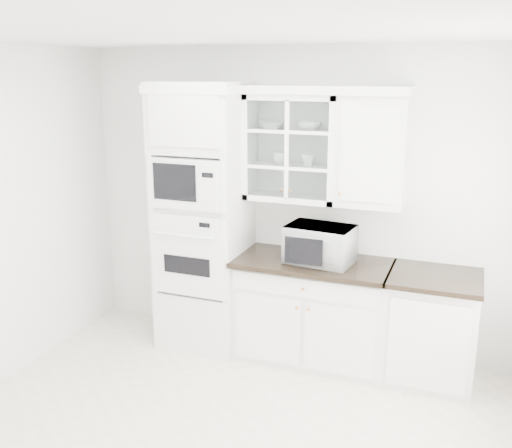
% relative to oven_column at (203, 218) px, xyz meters
% --- Properties ---
extents(ground, '(4.00, 3.50, 0.01)m').
position_rel_oven_column_xyz_m(ground, '(0.75, -1.42, -1.19)').
color(ground, beige).
rests_on(ground, ground).
extents(room_shell, '(4.00, 3.50, 2.70)m').
position_rel_oven_column_xyz_m(room_shell, '(0.75, -0.99, 0.58)').
color(room_shell, white).
rests_on(room_shell, ground).
extents(oven_column, '(0.76, 0.68, 2.40)m').
position_rel_oven_column_xyz_m(oven_column, '(0.00, 0.00, 0.00)').
color(oven_column, white).
rests_on(oven_column, ground).
extents(base_cabinet_run, '(1.32, 0.67, 0.92)m').
position_rel_oven_column_xyz_m(base_cabinet_run, '(1.03, 0.03, -0.74)').
color(base_cabinet_run, white).
rests_on(base_cabinet_run, ground).
extents(extra_base_cabinet, '(0.72, 0.67, 0.92)m').
position_rel_oven_column_xyz_m(extra_base_cabinet, '(2.03, 0.03, -0.74)').
color(extra_base_cabinet, white).
rests_on(extra_base_cabinet, ground).
extents(upper_cabinet_glass, '(0.80, 0.33, 0.90)m').
position_rel_oven_column_xyz_m(upper_cabinet_glass, '(0.78, 0.17, 0.65)').
color(upper_cabinet_glass, white).
rests_on(upper_cabinet_glass, room_shell).
extents(upper_cabinet_solid, '(0.55, 0.33, 0.90)m').
position_rel_oven_column_xyz_m(upper_cabinet_solid, '(1.46, 0.17, 0.65)').
color(upper_cabinet_solid, white).
rests_on(upper_cabinet_solid, room_shell).
extents(crown_molding, '(2.14, 0.38, 0.07)m').
position_rel_oven_column_xyz_m(crown_molding, '(0.68, 0.14, 1.14)').
color(crown_molding, white).
rests_on(crown_molding, room_shell).
extents(countertop_microwave, '(0.59, 0.51, 0.32)m').
position_rel_oven_column_xyz_m(countertop_microwave, '(1.09, 0.01, -0.12)').
color(countertop_microwave, white).
rests_on(countertop_microwave, base_cabinet_run).
extents(bowl_a, '(0.23, 0.23, 0.05)m').
position_rel_oven_column_xyz_m(bowl_a, '(0.60, 0.16, 0.84)').
color(bowl_a, white).
rests_on(bowl_a, upper_cabinet_glass).
extents(bowl_b, '(0.27, 0.27, 0.07)m').
position_rel_oven_column_xyz_m(bowl_b, '(0.91, 0.18, 0.84)').
color(bowl_b, white).
rests_on(bowl_b, upper_cabinet_glass).
extents(cup_a, '(0.16, 0.16, 0.10)m').
position_rel_oven_column_xyz_m(cup_a, '(0.67, 0.16, 0.56)').
color(cup_a, white).
rests_on(cup_a, upper_cabinet_glass).
extents(cup_b, '(0.11, 0.11, 0.09)m').
position_rel_oven_column_xyz_m(cup_b, '(0.92, 0.15, 0.56)').
color(cup_b, white).
rests_on(cup_b, upper_cabinet_glass).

